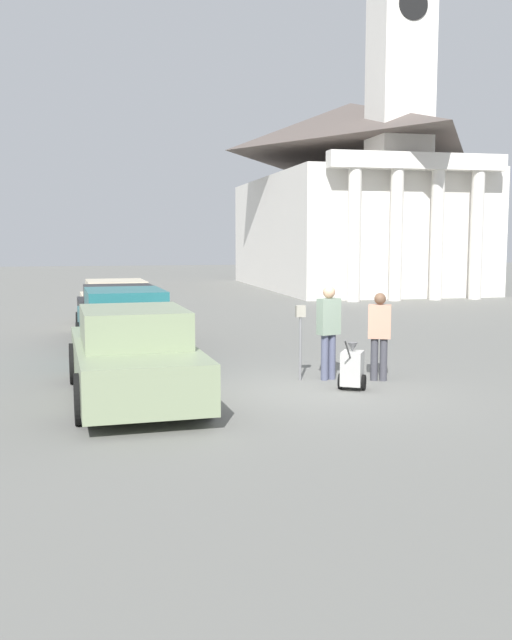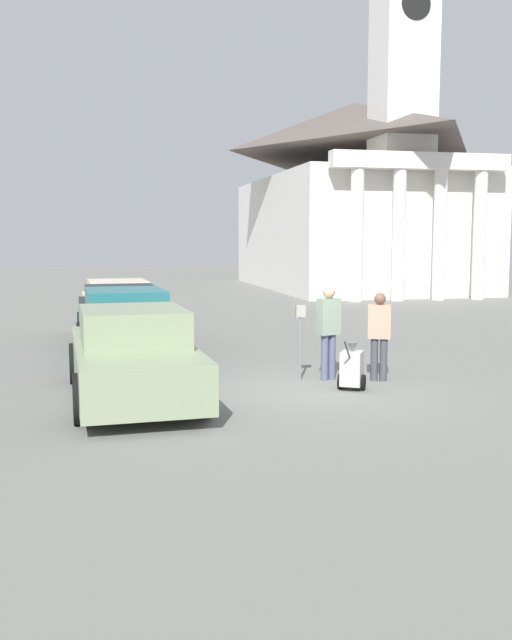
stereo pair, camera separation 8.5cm
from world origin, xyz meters
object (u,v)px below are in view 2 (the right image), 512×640
at_px(parked_car_black, 121,316).
at_px(parked_car_cream, 118,305).
at_px(parked_car_teal, 125,329).
at_px(parking_meter, 300,328).
at_px(church, 356,186).
at_px(parked_car_sage, 133,357).
at_px(person_worker, 329,326).
at_px(person_supervisor, 379,331).
at_px(equipment_cart, 352,368).

distance_m(parked_car_black, parked_car_cream, 3.49).
xyz_separation_m(parked_car_teal, parking_meter, (3.16, -2.50, 0.24)).
bearing_deg(church, parked_car_sage, -117.78).
relative_size(parking_meter, church, 0.06).
bearing_deg(person_worker, parked_car_sage, -5.38).
bearing_deg(church, person_worker, -111.30).
bearing_deg(parked_car_black, parked_car_cream, 86.88).
xyz_separation_m(parked_car_cream, parking_meter, (3.16, -8.93, 0.32)).
bearing_deg(parked_car_cream, person_supervisor, -66.82).
bearing_deg(parked_car_sage, parking_meter, 12.66).
height_order(parked_car_teal, parking_meter, parked_car_teal).
distance_m(parked_car_black, equipment_cart, 7.50).
distance_m(parked_car_black, person_worker, 6.63).
distance_m(parked_car_sage, parked_car_teal, 3.39).
relative_size(parked_car_sage, person_worker, 2.81).
bearing_deg(church, parked_car_teal, -121.43).
height_order(parked_car_sage, person_worker, person_worker).
relative_size(parked_car_sage, parked_car_cream, 0.99).
height_order(parked_car_sage, equipment_cart, parked_car_sage).
relative_size(parked_car_black, parked_car_cream, 1.02).
xyz_separation_m(person_worker, person_supervisor, (0.90, -0.30, -0.08)).
height_order(parked_car_cream, parking_meter, parked_car_cream).
xyz_separation_m(parked_car_teal, parked_car_cream, (0.00, 6.43, -0.08)).
relative_size(parked_car_black, person_supervisor, 3.11).
relative_size(person_supervisor, equipment_cart, 1.66).
xyz_separation_m(parked_car_cream, person_worker, (3.69, -8.99, 0.35)).
distance_m(parking_meter, person_supervisor, 1.48).
bearing_deg(parking_meter, person_supervisor, -14.23).
bearing_deg(church, equipment_cart, -110.29).
xyz_separation_m(parking_meter, church, (9.81, 23.72, 4.45)).
distance_m(parked_car_sage, equipment_cart, 3.83).
xyz_separation_m(parked_car_sage, person_worker, (3.69, 0.83, 0.31)).
height_order(person_worker, church, church).
xyz_separation_m(person_supervisor, equipment_cart, (-0.78, -0.65, -0.55)).
bearing_deg(church, parked_car_black, -125.34).
bearing_deg(person_worker, equipment_cart, 79.39).
xyz_separation_m(parked_car_black, church, (12.96, 18.28, 4.73)).
bearing_deg(parking_meter, parked_car_cream, 109.47).
xyz_separation_m(parked_car_sage, equipment_cart, (3.82, -0.13, -0.33)).
xyz_separation_m(parked_car_teal, person_worker, (3.69, -2.56, 0.27)).
height_order(parked_car_black, church, church).
bearing_deg(parked_car_cream, parked_car_black, -93.12).
bearing_deg(parked_car_sage, person_worker, 9.52).
xyz_separation_m(parked_car_sage, church, (12.96, 24.61, 4.73)).
xyz_separation_m(person_worker, church, (9.27, 23.78, 4.42)).
relative_size(parked_car_teal, church, 0.22).
relative_size(person_worker, church, 0.08).
height_order(parked_car_black, person_supervisor, person_supervisor).
bearing_deg(person_supervisor, person_worker, 5.61).
relative_size(parked_car_black, church, 0.23).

